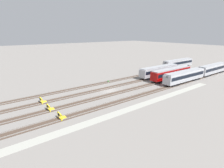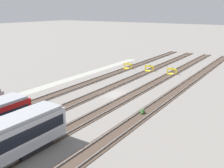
{
  "view_description": "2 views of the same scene",
  "coord_description": "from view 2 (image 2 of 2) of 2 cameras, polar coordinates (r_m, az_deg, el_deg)",
  "views": [
    {
      "loc": [
        -26.62,
        -36.35,
        15.43
      ],
      "look_at": [
        0.62,
        0.0,
        1.8
      ],
      "focal_mm": 28.0,
      "sensor_mm": 36.0,
      "label": 1
    },
    {
      "loc": [
        32.05,
        20.86,
        12.63
      ],
      "look_at": [
        0.62,
        0.0,
        1.8
      ],
      "focal_mm": 42.0,
      "sensor_mm": 36.0,
      "label": 2
    }
  ],
  "objects": [
    {
      "name": "rail_track_middle",
      "position": [
        39.03,
        3.54,
        -2.83
      ],
      "size": [
        90.0,
        2.24,
        0.21
      ],
      "color": "#47382D",
      "rests_on": "ground"
    },
    {
      "name": "ground_plane",
      "position": [
        40.27,
        0.49,
        -2.26
      ],
      "size": [
        400.0,
        400.0,
        0.0
      ],
      "primitive_type": "plane",
      "color": "gray"
    },
    {
      "name": "bumper_stop_near_inner_track",
      "position": [
        55.81,
        8.03,
        3.32
      ],
      "size": [
        1.36,
        2.0,
        1.22
      ],
      "color": "yellow",
      "rests_on": "ground"
    },
    {
      "name": "service_walkway",
      "position": [
        47.54,
        -11.62,
        0.28
      ],
      "size": [
        54.0,
        2.0,
        0.01
      ],
      "primitive_type": "cube",
      "color": "#9E9E93",
      "rests_on": "ground"
    },
    {
      "name": "bumper_stop_nearest_track",
      "position": [
        57.66,
        3.36,
        3.86
      ],
      "size": [
        1.35,
        2.0,
        1.22
      ],
      "color": "yellow",
      "rests_on": "ground"
    },
    {
      "name": "rail_track_nearest",
      "position": [
        44.57,
        -7.55,
        -0.53
      ],
      "size": [
        90.0,
        2.24,
        0.21
      ],
      "color": "#47382D",
      "rests_on": "ground"
    },
    {
      "name": "rail_track_near_inner",
      "position": [
        41.6,
        -2.38,
        -1.61
      ],
      "size": [
        90.0,
        2.24,
        0.21
      ],
      "color": "#47382D",
      "rests_on": "ground"
    },
    {
      "name": "rail_track_far_inner",
      "position": [
        36.95,
        10.22,
        -4.16
      ],
      "size": [
        90.0,
        2.24,
        0.21
      ],
      "color": "#47382D",
      "rests_on": "ground"
    },
    {
      "name": "bumper_stop_middle_track",
      "position": [
        53.99,
        12.79,
        2.64
      ],
      "size": [
        1.36,
        2.0,
        1.22
      ],
      "color": "yellow",
      "rests_on": "ground"
    },
    {
      "name": "weed_clump",
      "position": [
        33.18,
        6.61,
        -6.02
      ],
      "size": [
        0.92,
        0.7,
        0.64
      ],
      "color": "#38602D",
      "rests_on": "ground"
    }
  ]
}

